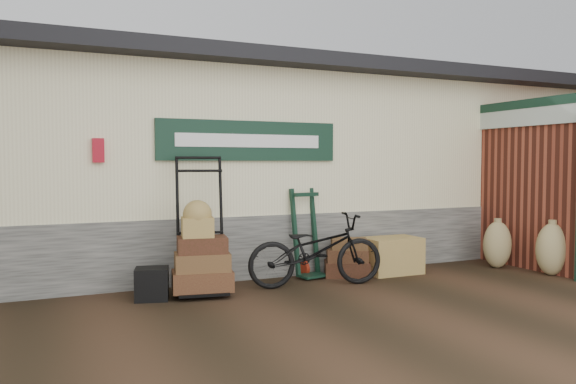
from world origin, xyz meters
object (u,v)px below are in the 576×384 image
object	(u,v)px
porter_trolley	(200,223)
wicker_hamper	(392,255)
green_barrow	(307,233)
suitcase_stack	(347,257)
bicycle	(316,246)
black_trunk	(152,284)

from	to	relation	value
porter_trolley	wicker_hamper	world-z (taller)	porter_trolley
green_barrow	suitcase_stack	bearing A→B (deg)	-32.89
wicker_hamper	bicycle	distance (m)	1.49
porter_trolley	black_trunk	size ratio (longest dim) A/B	4.55
green_barrow	wicker_hamper	distance (m)	1.36
wicker_hamper	black_trunk	world-z (taller)	wicker_hamper
green_barrow	black_trunk	bearing A→B (deg)	179.41
green_barrow	suitcase_stack	distance (m)	0.69
porter_trolley	black_trunk	world-z (taller)	porter_trolley
porter_trolley	green_barrow	size ratio (longest dim) A/B	1.39
porter_trolley	suitcase_stack	size ratio (longest dim) A/B	2.77
green_barrow	bicycle	xyz separation A→B (m)	(-0.15, -0.59, -0.10)
black_trunk	bicycle	xyz separation A→B (m)	(2.14, -0.14, 0.34)
suitcase_stack	green_barrow	bearing A→B (deg)	158.82
suitcase_stack	wicker_hamper	bearing A→B (deg)	-5.00
black_trunk	bicycle	bearing A→B (deg)	-3.80
suitcase_stack	wicker_hamper	xyz separation A→B (m)	(0.73, -0.06, -0.01)
wicker_hamper	green_barrow	bearing A→B (deg)	167.80
green_barrow	wicker_hamper	xyz separation A→B (m)	(1.28, -0.28, -0.37)
porter_trolley	black_trunk	bearing A→B (deg)	-159.94
suitcase_stack	bicycle	bearing A→B (deg)	-151.60
green_barrow	suitcase_stack	world-z (taller)	green_barrow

